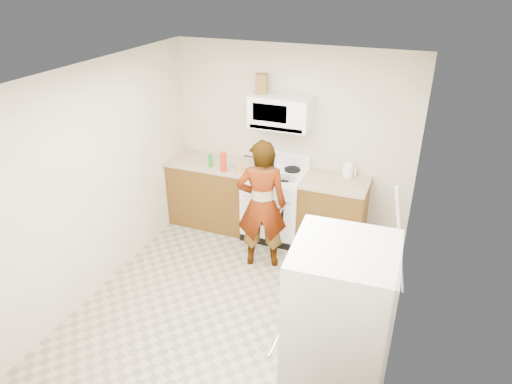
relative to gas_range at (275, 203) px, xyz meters
The scene contains 20 objects.
floor 1.56m from the gas_range, 86.14° to the right, with size 3.60×3.60×0.00m, color gray.
back_wall 0.83m from the gas_range, 72.00° to the left, with size 3.20×0.02×2.50m, color beige.
right_wall 2.37m from the gas_range, 41.25° to the right, with size 0.02×3.60×2.50m, color beige.
cabinet_left 0.94m from the gas_range, behind, with size 1.12×0.62×0.90m, color brown.
counter_left 1.03m from the gas_range, behind, with size 1.14×0.64×0.04m, color tan.
cabinet_right 0.78m from the gas_range, ahead, with size 0.80×0.62×0.90m, color brown.
counter_right 0.89m from the gas_range, ahead, with size 0.82×0.64×0.04m, color tan.
gas_range is the anchor object (origin of this frame).
microwave 1.22m from the gas_range, 90.00° to the left, with size 0.76×0.38×0.40m, color white.
person 0.78m from the gas_range, 84.66° to the right, with size 0.59×0.39×1.63m, color tan.
fridge 2.94m from the gas_range, 62.24° to the right, with size 0.70×0.70×1.70m, color silver.
kettle 1.06m from the gas_range, 13.01° to the left, with size 0.14×0.14×0.17m, color white.
jug 1.57m from the gas_range, 149.28° to the left, with size 0.14×0.14×0.24m, color brown.
saucepan 0.58m from the gas_range, 159.69° to the left, with size 0.23×0.23×0.13m, color #BBBBC0.
tray 0.52m from the gas_range, 42.44° to the right, with size 0.25×0.16×0.05m, color white.
bottle_spray 0.89m from the gas_range, 161.02° to the right, with size 0.08×0.08×0.26m, color red.
bottle_hot_sauce 0.70m from the gas_range, 153.77° to the right, with size 0.05×0.05×0.14m, color orange.
bottle_green_cap 1.03m from the gas_range, 169.70° to the right, with size 0.06×0.06×0.18m, color #17811C.
pot_lid 0.73m from the gas_range, behind, with size 0.26×0.26×0.01m, color white.
broom 1.82m from the gas_range, 23.89° to the right, with size 0.03×0.03×1.38m, color white.
Camera 1 is at (1.61, -3.63, 3.36)m, focal length 32.00 mm.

